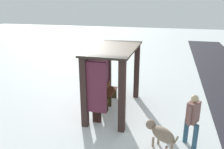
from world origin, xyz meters
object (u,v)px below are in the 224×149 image
at_px(bus_shelter, 108,70).
at_px(dog, 161,133).
at_px(person_walking, 193,117).
at_px(bench_center_inside, 110,94).
at_px(bench_left_inside, 100,108).

height_order(bus_shelter, dog, bus_shelter).
relative_size(bus_shelter, dog, 3.40).
relative_size(bus_shelter, person_walking, 2.00).
height_order(person_walking, dog, person_walking).
bearing_deg(bench_center_inside, person_walking, -127.37).
distance_m(bench_left_inside, person_walking, 3.31).
bearing_deg(dog, bench_center_inside, 39.75).
bearing_deg(person_walking, bus_shelter, 61.64).
bearing_deg(bench_left_inside, bench_center_inside, -0.13).
bearing_deg(person_walking, bench_left_inside, 71.40).
height_order(bench_center_inside, person_walking, person_walking).
xyz_separation_m(person_walking, dog, (-0.35, 0.83, -0.43)).
relative_size(bus_shelter, bench_center_inside, 3.01).
xyz_separation_m(bench_left_inside, person_walking, (-1.04, -3.08, 0.60)).
bearing_deg(bench_left_inside, dog, -121.64).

